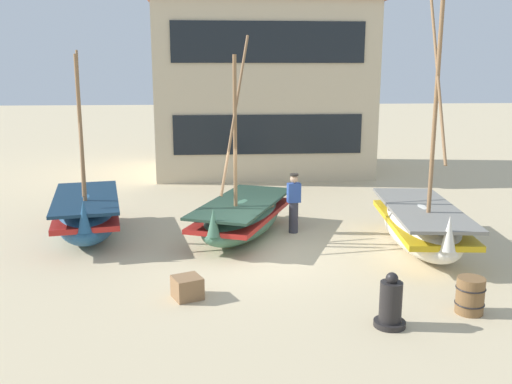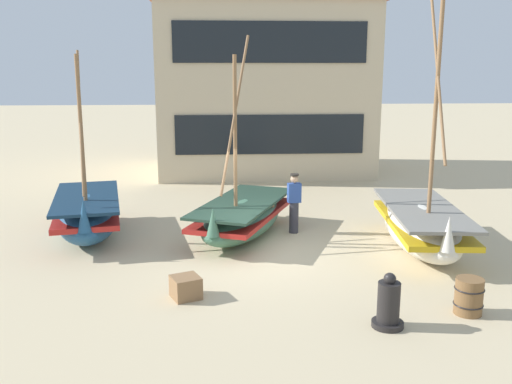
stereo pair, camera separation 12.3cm
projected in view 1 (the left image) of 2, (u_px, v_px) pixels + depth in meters
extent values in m
plane|color=#CCB78E|center=(259.00, 256.00, 13.87)|extent=(120.00, 120.00, 0.00)
ellipsoid|color=silver|center=(421.00, 228.00, 14.32)|extent=(2.11, 4.71, 1.12)
cube|color=gold|center=(421.00, 222.00, 14.29)|extent=(2.11, 4.53, 0.13)
cube|color=gray|center=(422.00, 208.00, 14.21)|extent=(2.15, 4.63, 0.08)
cone|color=silver|center=(449.00, 233.00, 12.07)|extent=(0.36, 0.36, 0.78)
cylinder|color=olive|center=(435.00, 114.00, 13.13)|extent=(0.10, 0.10, 5.43)
cylinder|color=olive|center=(438.00, 75.00, 12.94)|extent=(0.30, 2.16, 3.92)
cube|color=olive|center=(418.00, 210.00, 14.57)|extent=(1.56, 0.32, 0.06)
ellipsoid|color=#427056|center=(243.00, 219.00, 15.42)|extent=(3.20, 4.62, 0.99)
cube|color=red|center=(243.00, 214.00, 15.39)|extent=(3.14, 4.47, 0.12)
cube|color=#243D2F|center=(242.00, 203.00, 15.32)|extent=(3.21, 4.56, 0.07)
cone|color=#427056|center=(213.00, 222.00, 13.40)|extent=(0.43, 0.43, 0.69)
cylinder|color=olive|center=(235.00, 138.00, 14.42)|extent=(0.10, 0.10, 4.18)
cylinder|color=olive|center=(235.00, 113.00, 14.29)|extent=(0.88, 1.97, 3.95)
cube|color=olive|center=(246.00, 204.00, 15.64)|extent=(1.51, 0.76, 0.06)
ellipsoid|color=#23517A|center=(87.00, 216.00, 15.37)|extent=(2.37, 4.38, 1.14)
cube|color=red|center=(87.00, 211.00, 15.34)|extent=(2.35, 4.22, 0.14)
cube|color=#132C43|center=(86.00, 198.00, 15.25)|extent=(2.40, 4.30, 0.08)
cone|color=#23517A|center=(84.00, 216.00, 13.38)|extent=(0.38, 0.38, 0.80)
cylinder|color=olive|center=(81.00, 136.00, 14.39)|extent=(0.10, 0.10, 4.09)
cylinder|color=olive|center=(80.00, 122.00, 14.31)|extent=(0.39, 1.74, 3.60)
cube|color=olive|center=(86.00, 200.00, 15.57)|extent=(1.55, 0.44, 0.06)
cylinder|color=#33333D|center=(294.00, 217.00, 15.77)|extent=(0.26, 0.26, 0.88)
cube|color=#2D4C99|center=(294.00, 193.00, 15.62)|extent=(0.38, 0.26, 0.54)
sphere|color=tan|center=(294.00, 179.00, 15.54)|extent=(0.22, 0.22, 0.22)
cylinder|color=#2D2823|center=(294.00, 175.00, 15.51)|extent=(0.24, 0.24, 0.05)
cylinder|color=black|center=(389.00, 323.00, 10.09)|extent=(0.58, 0.58, 0.10)
cylinder|color=black|center=(391.00, 302.00, 10.00)|extent=(0.40, 0.40, 0.74)
sphere|color=black|center=(392.00, 278.00, 9.90)|extent=(0.22, 0.22, 0.22)
cylinder|color=brown|center=(470.00, 296.00, 10.57)|extent=(0.52, 0.52, 0.70)
torus|color=black|center=(471.00, 288.00, 10.54)|extent=(0.56, 0.56, 0.03)
torus|color=black|center=(469.00, 303.00, 10.60)|extent=(0.56, 0.56, 0.03)
cube|color=olive|center=(187.00, 287.00, 11.29)|extent=(0.70, 0.70, 0.45)
cube|color=beige|center=(262.00, 91.00, 24.90)|extent=(8.97, 5.86, 7.13)
cube|color=brown|center=(262.00, 3.00, 24.10)|extent=(9.33, 6.10, 0.30)
cube|color=black|center=(268.00, 134.00, 22.36)|extent=(7.54, 0.06, 1.57)
cube|color=black|center=(269.00, 42.00, 21.60)|extent=(7.54, 0.06, 1.57)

